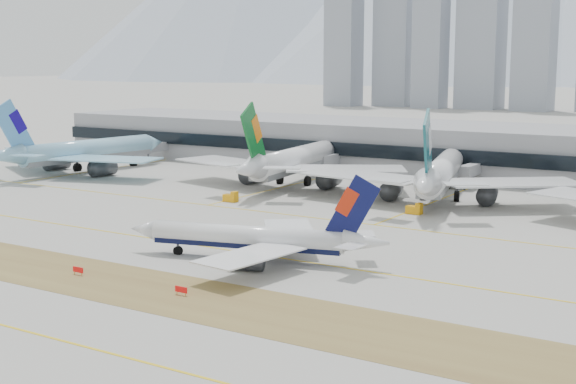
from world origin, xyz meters
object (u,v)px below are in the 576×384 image
Objects in this scene: widebody_eva at (292,162)px; terminal at (444,149)px; widebody_cathay at (440,175)px; widebody_korean at (82,152)px; taxiing_airliner at (256,239)px.

widebody_eva is 0.25× the size of terminal.
terminal is at bearing 5.37° from widebody_cathay.
widebody_eva reaches higher than widebody_korean.
widebody_korean is 0.98× the size of widebody_eva.
terminal is (-13.94, 123.51, 3.64)m from taxiing_airliner.
widebody_korean is at bearing -147.89° from terminal.
widebody_cathay is (113.55, 9.90, 0.15)m from widebody_korean.
widebody_cathay is at bearing -101.89° from widebody_eva.
taxiing_airliner is at bearing -83.56° from terminal.
widebody_cathay reaches higher than widebody_korean.
taxiing_airliner is 73.83m from widebody_cathay.
widebody_korean is at bearing -44.90° from taxiing_airliner.
taxiing_airliner is 0.70× the size of widebody_korean.
widebody_cathay is at bearing -69.83° from terminal.
widebody_cathay reaches higher than taxiing_airliner.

